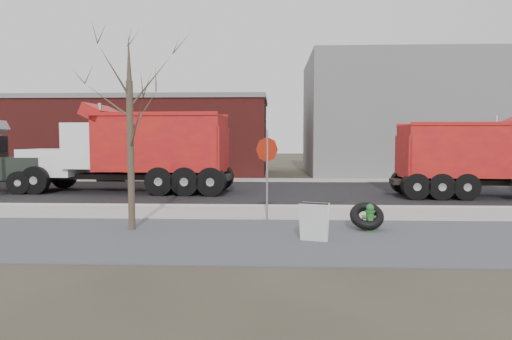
{
  "coord_description": "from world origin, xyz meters",
  "views": [
    {
      "loc": [
        0.64,
        -14.63,
        2.49
      ],
      "look_at": [
        0.01,
        0.89,
        1.4
      ],
      "focal_mm": 32.0,
      "sensor_mm": 36.0,
      "label": 1
    }
  ],
  "objects_px": {
    "stop_sign": "(267,159)",
    "dump_truck_red_a": "(489,156)",
    "sandwich_board": "(314,222)",
    "fire_hydrant": "(370,219)",
    "dump_truck_red_b": "(135,148)",
    "truck_tire": "(367,216)"
  },
  "relations": [
    {
      "from": "stop_sign",
      "to": "sandwich_board",
      "type": "distance_m",
      "value": 3.27
    },
    {
      "from": "sandwich_board",
      "to": "dump_truck_red_b",
      "type": "bearing_deg",
      "value": 143.06
    },
    {
      "from": "dump_truck_red_b",
      "to": "fire_hydrant",
      "type": "bearing_deg",
      "value": 139.89
    },
    {
      "from": "truck_tire",
      "to": "sandwich_board",
      "type": "xyz_separation_m",
      "value": [
        -1.54,
        -1.44,
        0.09
      ]
    },
    {
      "from": "sandwich_board",
      "to": "dump_truck_red_b",
      "type": "xyz_separation_m",
      "value": [
        -7.31,
        9.75,
        1.53
      ]
    },
    {
      "from": "fire_hydrant",
      "to": "dump_truck_red_a",
      "type": "relative_size",
      "value": 0.09
    },
    {
      "from": "stop_sign",
      "to": "dump_truck_red_a",
      "type": "distance_m",
      "value": 10.82
    },
    {
      "from": "fire_hydrant",
      "to": "dump_truck_red_a",
      "type": "bearing_deg",
      "value": 54.54
    },
    {
      "from": "truck_tire",
      "to": "stop_sign",
      "type": "relative_size",
      "value": 0.35
    },
    {
      "from": "sandwich_board",
      "to": "truck_tire",
      "type": "bearing_deg",
      "value": 59.4
    },
    {
      "from": "stop_sign",
      "to": "dump_truck_red_a",
      "type": "bearing_deg",
      "value": 24.12
    },
    {
      "from": "dump_truck_red_a",
      "to": "stop_sign",
      "type": "bearing_deg",
      "value": -146.19
    },
    {
      "from": "stop_sign",
      "to": "dump_truck_red_b",
      "type": "bearing_deg",
      "value": 122.92
    },
    {
      "from": "truck_tire",
      "to": "dump_truck_red_a",
      "type": "xyz_separation_m",
      "value": [
        6.43,
        7.07,
        1.35
      ]
    },
    {
      "from": "sandwich_board",
      "to": "dump_truck_red_a",
      "type": "height_order",
      "value": "dump_truck_red_a"
    },
    {
      "from": "truck_tire",
      "to": "sandwich_board",
      "type": "height_order",
      "value": "sandwich_board"
    },
    {
      "from": "fire_hydrant",
      "to": "truck_tire",
      "type": "height_order",
      "value": "truck_tire"
    },
    {
      "from": "stop_sign",
      "to": "dump_truck_red_a",
      "type": "xyz_separation_m",
      "value": [
        9.13,
        5.79,
        -0.11
      ]
    },
    {
      "from": "truck_tire",
      "to": "dump_truck_red_a",
      "type": "distance_m",
      "value": 9.65
    },
    {
      "from": "truck_tire",
      "to": "stop_sign",
      "type": "xyz_separation_m",
      "value": [
        -2.71,
        1.28,
        1.47
      ]
    },
    {
      "from": "sandwich_board",
      "to": "dump_truck_red_a",
      "type": "relative_size",
      "value": 0.11
    },
    {
      "from": "truck_tire",
      "to": "stop_sign",
      "type": "height_order",
      "value": "stop_sign"
    }
  ]
}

